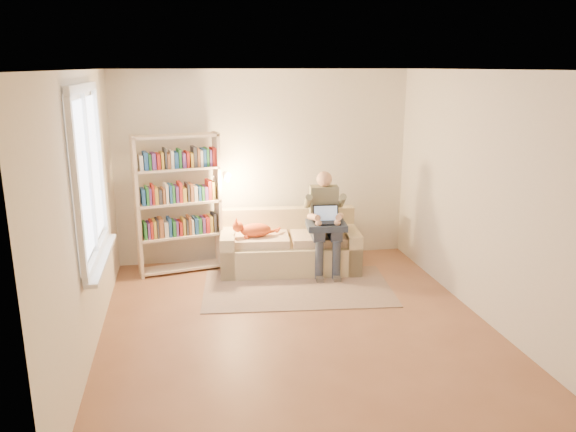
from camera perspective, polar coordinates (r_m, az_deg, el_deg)
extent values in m
plane|color=brown|center=(5.98, 0.92, -11.11)|extent=(4.50, 4.50, 0.00)
cube|color=white|center=(5.37, 1.04, 14.64)|extent=(4.00, 4.50, 0.02)
cube|color=silver|center=(5.50, -19.88, 0.06)|extent=(0.02, 4.50, 2.60)
cube|color=silver|center=(6.25, 19.25, 1.83)|extent=(0.02, 4.50, 2.60)
cube|color=silver|center=(7.71, -2.45, 5.01)|extent=(4.00, 0.02, 2.60)
cube|color=silver|center=(3.47, 8.64, -7.75)|extent=(4.00, 0.02, 2.60)
plane|color=white|center=(5.62, -19.59, 4.05)|extent=(0.00, 1.50, 1.50)
cube|color=white|center=(5.53, -20.21, 12.10)|extent=(0.05, 1.50, 0.08)
cube|color=white|center=(5.80, -18.82, -3.62)|extent=(0.05, 1.50, 0.08)
cube|color=white|center=(5.61, -19.49, 4.05)|extent=(0.04, 0.05, 1.50)
cube|color=white|center=(5.81, -18.38, -4.07)|extent=(0.12, 1.52, 0.04)
cube|color=#C4B38A|center=(7.50, 0.17, -4.03)|extent=(1.88, 1.01, 0.38)
cube|color=#C4B38A|center=(7.69, -0.02, -0.55)|extent=(1.82, 0.38, 0.39)
cube|color=#C4B38A|center=(7.45, -6.08, -3.58)|extent=(0.27, 0.83, 0.54)
cube|color=#C4B38A|center=(7.58, 6.32, -3.26)|extent=(0.27, 0.83, 0.54)
cube|color=beige|center=(7.36, -2.96, -2.42)|extent=(0.82, 0.62, 0.11)
cube|color=beige|center=(7.42, 3.34, -2.27)|extent=(0.82, 0.62, 0.11)
cube|color=#6F705A|center=(7.38, 3.65, 1.14)|extent=(0.39, 0.24, 0.50)
sphere|color=tan|center=(7.28, 3.71, 3.76)|extent=(0.20, 0.20, 0.20)
cube|color=#323846|center=(7.21, 3.01, -1.65)|extent=(0.19, 0.42, 0.16)
cube|color=#323846|center=(7.25, 4.73, -1.60)|extent=(0.19, 0.42, 0.16)
cylinder|color=#323846|center=(7.12, 3.19, -4.55)|extent=(0.11, 0.11, 0.51)
cylinder|color=#323846|center=(7.15, 4.93, -4.50)|extent=(0.11, 0.11, 0.51)
ellipsoid|color=orange|center=(7.29, -2.96, -1.42)|extent=(0.42, 0.25, 0.18)
sphere|color=orange|center=(7.24, -4.78, -1.06)|extent=(0.14, 0.14, 0.14)
cylinder|color=orange|center=(7.35, -1.32, -1.55)|extent=(0.20, 0.06, 0.06)
cube|color=#242E40|center=(7.18, 3.60, -0.97)|extent=(0.54, 0.46, 0.08)
cube|color=black|center=(7.14, 3.64, -0.66)|extent=(0.35, 0.26, 0.02)
cube|color=black|center=(7.21, 3.54, 0.30)|extent=(0.33, 0.11, 0.21)
plane|color=#8CA5CC|center=(7.21, 3.54, 0.30)|extent=(0.30, 0.12, 0.28)
cube|color=beige|center=(7.29, -15.09, 0.79)|extent=(0.09, 0.28, 1.82)
cube|color=beige|center=(7.47, -7.15, 1.53)|extent=(0.09, 0.28, 1.82)
cube|color=beige|center=(7.61, -10.75, -5.13)|extent=(1.11, 0.47, 0.03)
cube|color=beige|center=(7.47, -10.91, -1.94)|extent=(1.11, 0.47, 0.03)
cube|color=beige|center=(7.36, -11.08, 1.35)|extent=(1.11, 0.47, 0.03)
cube|color=beige|center=(7.27, -11.26, 4.74)|extent=(1.11, 0.47, 0.03)
cube|color=beige|center=(7.21, -11.42, 7.97)|extent=(1.11, 0.47, 0.03)
cube|color=#B2261E|center=(7.44, -10.96, -1.04)|extent=(0.95, 0.39, 0.22)
cube|color=gold|center=(7.33, -11.13, 2.29)|extent=(0.95, 0.39, 0.22)
cube|color=#333338|center=(7.25, -11.30, 5.70)|extent=(0.95, 0.39, 0.22)
cylinder|color=silver|center=(7.44, -7.75, 1.92)|extent=(0.10, 0.10, 0.04)
cone|color=silver|center=(7.31, -6.40, 3.94)|extent=(0.14, 0.16, 0.15)
cube|color=gray|center=(6.93, 0.95, -7.29)|extent=(2.40, 1.58, 0.01)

